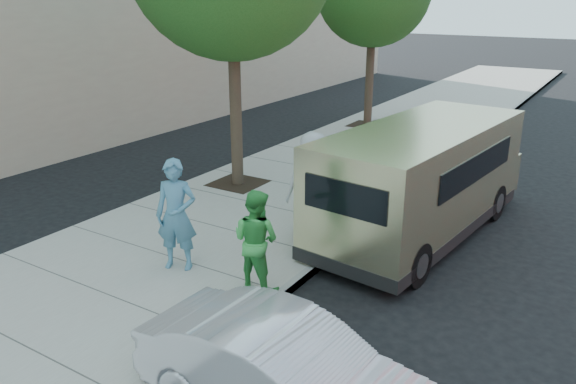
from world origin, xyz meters
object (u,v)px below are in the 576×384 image
(parking_meter, at_px, (327,186))
(person_officer, at_px, (176,215))
(person_gray_shirt, at_px, (312,184))
(van, at_px, (423,178))
(sedan, at_px, (287,377))
(person_green_shirt, at_px, (256,240))
(person_striped_polo, at_px, (376,165))

(parking_meter, xyz_separation_m, person_officer, (-1.70, -2.06, -0.21))
(person_officer, height_order, person_gray_shirt, person_gray_shirt)
(van, distance_m, person_officer, 4.79)
(sedan, xyz_separation_m, person_green_shirt, (-1.89, 2.11, 0.36))
(sedan, xyz_separation_m, person_gray_shirt, (-2.20, 4.41, 0.55))
(van, distance_m, sedan, 5.89)
(van, bearing_deg, person_striped_polo, 164.87)
(sedan, distance_m, person_gray_shirt, 4.96)
(person_gray_shirt, bearing_deg, van, 175.91)
(van, relative_size, person_officer, 3.22)
(parking_meter, bearing_deg, van, 76.13)
(person_green_shirt, height_order, person_gray_shirt, person_gray_shirt)
(parking_meter, relative_size, person_officer, 0.84)
(person_green_shirt, xyz_separation_m, person_striped_polo, (0.14, 4.20, 0.16))
(person_officer, relative_size, person_green_shirt, 1.17)
(person_green_shirt, bearing_deg, person_officer, 5.72)
(van, relative_size, person_gray_shirt, 3.04)
(person_striped_polo, bearing_deg, person_officer, 55.33)
(parking_meter, height_order, sedan, parking_meter)
(van, height_order, person_green_shirt, van)
(person_green_shirt, xyz_separation_m, person_gray_shirt, (-0.31, 2.30, 0.19))
(sedan, relative_size, person_gray_shirt, 1.81)
(person_striped_polo, bearing_deg, person_gray_shirt, 62.68)
(person_officer, xyz_separation_m, person_green_shirt, (1.51, 0.12, -0.13))
(parking_meter, distance_m, person_gray_shirt, 0.64)
(person_officer, xyz_separation_m, person_gray_shirt, (1.20, 2.42, 0.06))
(sedan, relative_size, person_striped_polo, 1.86)
(parking_meter, height_order, person_officer, person_officer)
(parking_meter, xyz_separation_m, person_gray_shirt, (-0.51, 0.36, -0.15))
(sedan, bearing_deg, person_officer, 62.82)
(parking_meter, relative_size, van, 0.26)
(person_officer, distance_m, person_green_shirt, 1.52)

